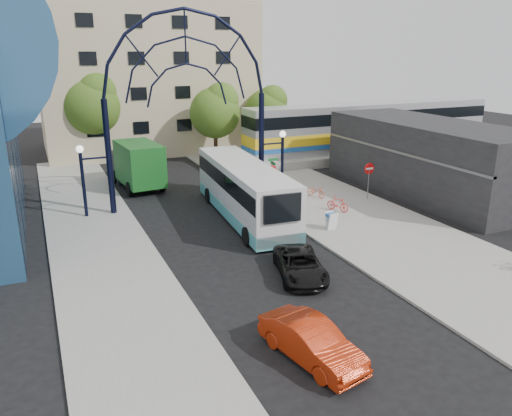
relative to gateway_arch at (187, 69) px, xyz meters
name	(u,v)px	position (x,y,z in m)	size (l,w,h in m)	color
ground	(293,296)	(0.00, -14.00, -8.56)	(120.00, 120.00, 0.00)	black
sidewalk_east	(388,235)	(8.00, -10.00, -8.50)	(8.00, 56.00, 0.12)	gray
plaza_west	(109,267)	(-6.50, -8.00, -8.50)	(5.00, 50.00, 0.12)	gray
gateway_arch	(187,69)	(0.00, 0.00, 0.00)	(13.64, 0.44, 12.10)	black
stop_sign	(271,174)	(4.80, -2.00, -6.56)	(0.80, 0.07, 2.50)	slate
do_not_enter_sign	(369,172)	(11.00, -4.00, -6.58)	(0.76, 0.07, 2.48)	slate
street_name_sign	(273,170)	(5.20, -1.40, -6.43)	(0.70, 0.70, 2.80)	slate
sandwich_board	(331,219)	(5.60, -8.02, -7.81)	(0.55, 0.61, 0.99)	white
commercial_block_east	(429,158)	(16.00, -4.00, -6.06)	(6.00, 16.00, 5.00)	black
apartment_block	(146,78)	(2.00, 20.97, -1.55)	(20.00, 12.10, 14.00)	#CBB18D
train_platform	(369,152)	(20.00, 8.00, -8.16)	(32.00, 5.00, 0.80)	gray
train_car	(371,126)	(20.00, 8.00, -5.66)	(25.10, 3.05, 4.20)	#B7B7BC
tree_north_a	(217,110)	(6.12, 11.93, -3.95)	(4.48, 4.48, 7.00)	#382314
tree_north_b	(93,103)	(-3.88, 15.93, -3.29)	(5.12, 5.12, 8.00)	#382314
tree_north_c	(268,108)	(12.12, 13.93, -4.28)	(4.16, 4.16, 6.50)	#382314
city_bus	(244,190)	(2.12, -3.79, -6.84)	(3.61, 12.12, 3.28)	silver
green_truck	(136,164)	(-2.35, 5.93, -6.86)	(3.06, 6.91, 3.39)	black
black_suv	(300,265)	(1.17, -12.45, -7.98)	(1.92, 4.15, 1.15)	black
red_sedan	(311,342)	(-1.54, -18.10, -7.89)	(1.41, 4.04, 1.33)	#A6240A
bike_near_a	(316,191)	(8.13, -2.12, -8.03)	(0.53, 1.53, 0.81)	#E6502E
bike_near_b	(338,204)	(7.75, -5.37, -7.97)	(0.43, 1.54, 0.92)	#F33330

